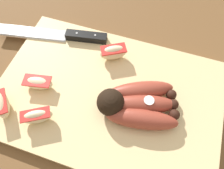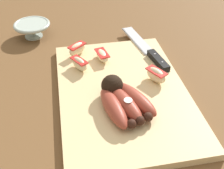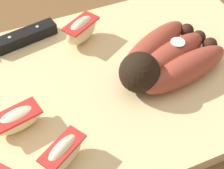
% 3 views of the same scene
% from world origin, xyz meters
% --- Properties ---
extents(ground_plane, '(6.00, 6.00, 0.00)m').
position_xyz_m(ground_plane, '(0.00, 0.00, 0.00)').
color(ground_plane, brown).
extents(cutting_board, '(0.48, 0.32, 0.02)m').
position_xyz_m(cutting_board, '(-0.01, 0.00, 0.01)').
color(cutting_board, '#DBBC84').
rests_on(cutting_board, ground_plane).
extents(banana_bunch, '(0.17, 0.14, 0.06)m').
position_xyz_m(banana_bunch, '(0.06, -0.01, 0.04)').
color(banana_bunch, black).
rests_on(banana_bunch, cutting_board).
extents(chefs_knife, '(0.28, 0.08, 0.02)m').
position_xyz_m(chefs_knife, '(-0.15, 0.12, 0.03)').
color(chefs_knife, silver).
rests_on(chefs_knife, cutting_board).
extents(apple_wedge_near, '(0.07, 0.04, 0.03)m').
position_xyz_m(apple_wedge_near, '(-0.15, -0.03, 0.04)').
color(apple_wedge_near, beige).
rests_on(apple_wedge_near, cutting_board).
extents(apple_wedge_middle, '(0.07, 0.05, 0.04)m').
position_xyz_m(apple_wedge_middle, '(-0.03, 0.09, 0.04)').
color(apple_wedge_middle, beige).
rests_on(apple_wedge_middle, cutting_board).
extents(apple_wedge_far, '(0.06, 0.06, 0.04)m').
position_xyz_m(apple_wedge_far, '(-0.19, -0.10, 0.04)').
color(apple_wedge_far, beige).
rests_on(apple_wedge_far, cutting_board).
extents(apple_wedge_extra, '(0.06, 0.05, 0.04)m').
position_xyz_m(apple_wedge_extra, '(-0.12, -0.10, 0.04)').
color(apple_wedge_extra, beige).
rests_on(apple_wedge_extra, cutting_board).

